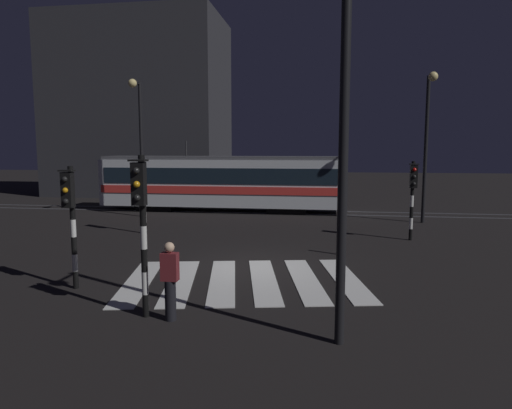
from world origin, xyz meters
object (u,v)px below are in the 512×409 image
Objects in this scene: traffic_light_corner_near_left at (70,209)px; street_lamp_near_kerb at (345,99)px; street_lamp_trackside_left at (139,132)px; street_lamp_trackside_right at (428,130)px; pedestrian_waiting_at_kerb at (170,281)px; tram at (222,182)px; traffic_light_corner_far_right at (413,189)px; traffic_light_kerb_mid_left at (141,212)px; bollard_island_edge at (343,239)px; traffic_light_corner_far_left at (143,184)px.

street_lamp_near_kerb is at bearing -20.91° from traffic_light_corner_near_left.
street_lamp_near_kerb is 0.99× the size of street_lamp_trackside_left.
pedestrian_waiting_at_kerb is at bearing -119.69° from street_lamp_trackside_right.
tram is (-6.37, 18.10, -2.77)m from street_lamp_near_kerb.
traffic_light_corner_far_right is 1.86× the size of pedestrian_waiting_at_kerb.
tram is 8.42× the size of pedestrian_waiting_at_kerb.
street_lamp_trackside_left is (-5.93, 14.04, 2.24)m from traffic_light_kerb_mid_left.
street_lamp_trackside_left is 6.50× the size of bollard_island_edge.
traffic_light_corner_far_right is 0.45× the size of street_lamp_near_kerb.
traffic_light_corner_near_left is at bearing -141.09° from traffic_light_corner_far_right.
traffic_light_corner_far_left is at bearing -178.94° from traffic_light_corner_far_right.
street_lamp_trackside_left is 0.50× the size of tram.
traffic_light_corner_far_right is 2.87× the size of bollard_island_edge.
traffic_light_kerb_mid_left is at bearing -121.57° from street_lamp_trackside_right.
street_lamp_trackside_right reaches higher than traffic_light_corner_near_left.
traffic_light_corner_far_right is at bearing 52.94° from traffic_light_kerb_mid_left.
traffic_light_kerb_mid_left is at bearing -67.67° from traffic_light_corner_far_left.
traffic_light_corner_far_right is 11.32m from street_lamp_near_kerb.
traffic_light_corner_near_left is 1.89× the size of pedestrian_waiting_at_kerb.
street_lamp_trackside_right is at bearing 58.43° from traffic_light_kerb_mid_left.
bollard_island_edge is at bearing -18.33° from traffic_light_corner_far_left.
street_lamp_near_kerb is at bearing -56.02° from street_lamp_trackside_left.
tram is at bearing 97.33° from traffic_light_kerb_mid_left.
street_lamp_trackside_right reaches higher than traffic_light_corner_far_right.
pedestrian_waiting_at_kerb is (6.54, -14.07, -3.69)m from street_lamp_trackside_left.
pedestrian_waiting_at_kerb is at bearing -3.05° from traffic_light_kerb_mid_left.
traffic_light_corner_near_left is 0.91× the size of traffic_light_kerb_mid_left.
traffic_light_corner_far_left is 0.23× the size of tram.
traffic_light_corner_near_left is 3.86m from pedestrian_waiting_at_kerb.
traffic_light_corner_near_left is 17.07m from street_lamp_trackside_right.
tram is 12.51m from bollard_island_edge.
traffic_light_corner_far_right is 0.44× the size of street_lamp_trackside_right.
street_lamp_near_kerb is 18.05m from street_lamp_trackside_left.
street_lamp_trackside_right is at bearing 73.23° from street_lamp_near_kerb.
street_lamp_near_kerb is 15.78m from street_lamp_trackside_right.
street_lamp_near_kerb is at bearing -52.25° from traffic_light_corner_far_left.
traffic_light_kerb_mid_left is 0.25× the size of tram.
pedestrian_waiting_at_kerb is (3.23, -1.69, -1.26)m from traffic_light_corner_near_left.
tram reaches higher than bollard_island_edge.
pedestrian_waiting_at_kerb is 7.77m from bollard_island_edge.
traffic_light_corner_far_left is 0.47× the size of street_lamp_near_kerb.
traffic_light_corner_far_left is at bearing -159.48° from street_lamp_trackside_right.
bollard_island_edge is at bearing -119.29° from street_lamp_trackside_right.
traffic_light_corner_far_left reaches higher than pedestrian_waiting_at_kerb.
street_lamp_trackside_left reaches higher than bollard_island_edge.
street_lamp_trackside_left reaches higher than traffic_light_corner_far_left.
traffic_light_kerb_mid_left is (2.62, -1.66, 0.20)m from traffic_light_corner_near_left.
street_lamp_near_kerb is at bearing -70.61° from tram.
traffic_light_corner_near_left is at bearing -75.03° from street_lamp_trackside_left.
bollard_island_edge is (-2.79, -2.99, -1.54)m from traffic_light_corner_far_right.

